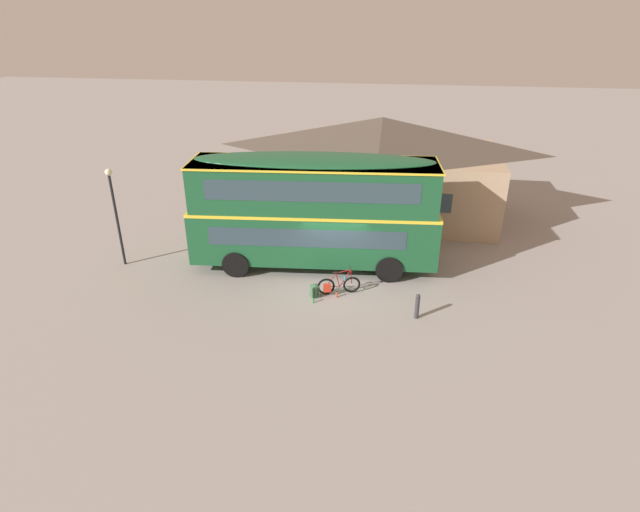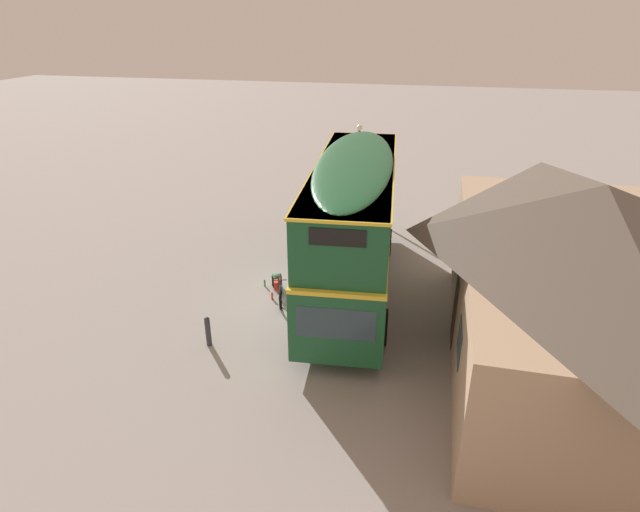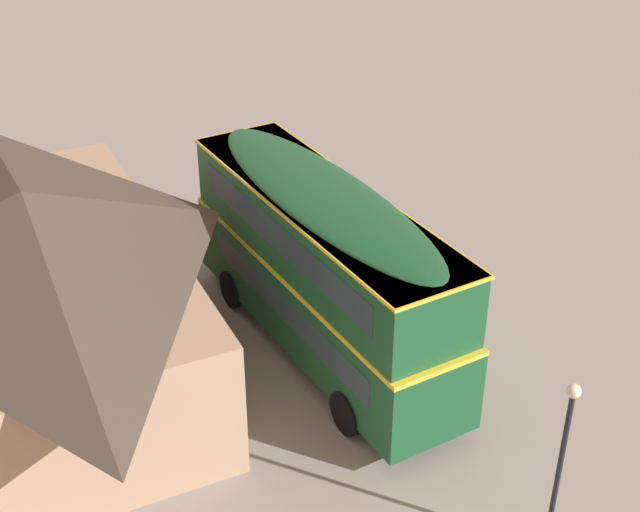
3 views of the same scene
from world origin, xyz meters
name	(u,v)px [view 3 (image 3 of 3)]	position (x,y,z in m)	size (l,w,h in m)	color
ground_plane	(350,317)	(0.00, 0.00, 0.00)	(120.00, 120.00, 0.00)	gray
double_decker_bus	(323,264)	(-0.99, 1.35, 2.64)	(10.22, 3.27, 4.79)	black
touring_bicycle	(374,293)	(0.27, -0.90, 0.37)	(1.64, 0.74, 1.06)	black
backpack_on_ground	(400,307)	(-0.57, -1.28, 0.28)	(0.37, 0.37, 0.54)	#386642
water_bottle_red_squeeze	(382,298)	(0.27, -1.19, 0.12)	(0.07, 0.07, 0.26)	#D84C33
water_bottle_green_metal	(413,308)	(-0.55, -1.73, 0.12)	(0.07, 0.07, 0.25)	green
pub_building	(38,281)	(1.44, 8.02, 2.59)	(12.14, 6.95, 5.08)	tan
street_lamp	(563,451)	(-9.10, 0.31, 2.64)	(0.28, 0.28, 4.23)	black
kerb_bollard	(364,234)	(3.25, -2.21, 0.50)	(0.16, 0.16, 0.97)	#333338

